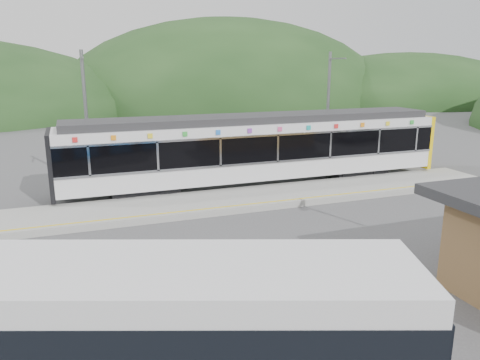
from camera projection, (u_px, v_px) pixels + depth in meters
name	position (u px, v px, depth m)	size (l,w,h in m)	color
ground	(282.00, 223.00, 19.12)	(120.00, 120.00, 0.00)	#4C4C4F
hills	(343.00, 181.00, 25.99)	(146.00, 149.00, 26.00)	#1E3D19
platform	(252.00, 198.00, 22.09)	(26.00, 3.20, 0.30)	#9E9E99
yellow_line	(263.00, 203.00, 20.87)	(26.00, 0.10, 0.01)	yellow
train	(258.00, 147.00, 24.53)	(20.44, 3.01, 3.74)	black
catenary_mast_west	(86.00, 118.00, 23.70)	(0.18, 1.80, 7.00)	slate
catenary_mast_east	(328.00, 109.00, 28.35)	(0.18, 1.80, 7.00)	slate
bus	(117.00, 344.00, 8.48)	(11.07, 6.05, 2.96)	#0B52AC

